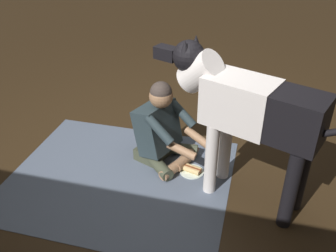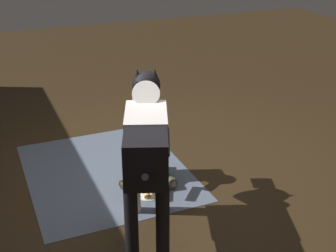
% 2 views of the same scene
% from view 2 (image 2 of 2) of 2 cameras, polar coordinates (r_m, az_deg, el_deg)
% --- Properties ---
extents(ground_plane, '(15.59, 15.59, 0.00)m').
position_cam_2_polar(ground_plane, '(4.81, -2.13, -6.15)').
color(ground_plane, '#332413').
extents(area_rug, '(1.94, 1.61, 0.01)m').
position_cam_2_polar(area_rug, '(4.93, -7.60, -5.57)').
color(area_rug, slate).
rests_on(area_rug, ground).
extents(person_sitting_on_floor, '(0.73, 0.61, 0.81)m').
position_cam_2_polar(person_sitting_on_floor, '(4.62, -2.50, -2.90)').
color(person_sitting_on_floor, '#444835').
rests_on(person_sitting_on_floor, ground).
extents(large_dog, '(1.49, 0.70, 1.25)m').
position_cam_2_polar(large_dog, '(3.71, -2.70, -1.82)').
color(large_dog, white).
rests_on(large_dog, ground).
extents(hot_dog_on_plate, '(0.22, 0.22, 0.06)m').
position_cam_2_polar(hot_dog_on_plate, '(4.48, -2.45, -8.30)').
color(hot_dog_on_plate, white).
rests_on(hot_dog_on_plate, ground).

